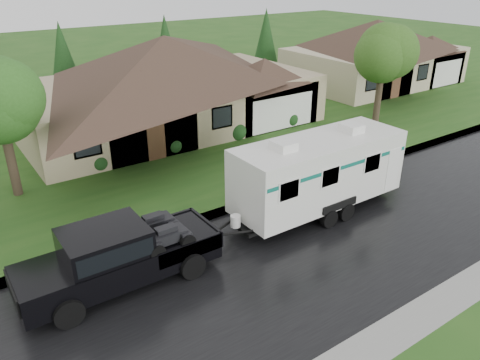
% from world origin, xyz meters
% --- Properties ---
extents(ground, '(140.00, 140.00, 0.00)m').
position_xyz_m(ground, '(0.00, 0.00, 0.00)').
color(ground, '#235019').
rests_on(ground, ground).
extents(road, '(140.00, 8.00, 0.01)m').
position_xyz_m(road, '(0.00, -2.00, 0.01)').
color(road, black).
rests_on(road, ground).
extents(curb, '(140.00, 0.50, 0.15)m').
position_xyz_m(curb, '(0.00, 2.25, 0.07)').
color(curb, gray).
rests_on(curb, ground).
extents(lawn, '(140.00, 26.00, 0.15)m').
position_xyz_m(lawn, '(0.00, 15.00, 0.07)').
color(lawn, '#235019').
rests_on(lawn, ground).
extents(house_main, '(19.44, 10.80, 6.90)m').
position_xyz_m(house_main, '(2.29, 13.84, 3.59)').
color(house_main, tan).
rests_on(house_main, lawn).
extents(house_neighbor, '(15.12, 9.72, 6.45)m').
position_xyz_m(house_neighbor, '(22.27, 14.34, 3.32)').
color(house_neighbor, '#C1B590').
rests_on(house_neighbor, lawn).
extents(tree_right_green, '(3.83, 3.83, 6.33)m').
position_xyz_m(tree_right_green, '(13.38, 6.66, 4.54)').
color(tree_right_green, '#382B1E').
rests_on(tree_right_green, lawn).
extents(shrub_row, '(13.60, 1.00, 1.00)m').
position_xyz_m(shrub_row, '(2.00, 9.30, 0.65)').
color(shrub_row, '#143814').
rests_on(shrub_row, lawn).
extents(pickup_truck, '(6.48, 2.46, 2.16)m').
position_xyz_m(pickup_truck, '(-6.90, 0.11, 1.16)').
color(pickup_truck, black).
rests_on(pickup_truck, ground).
extents(travel_trailer, '(7.99, 2.81, 3.59)m').
position_xyz_m(travel_trailer, '(1.92, 0.11, 1.90)').
color(travel_trailer, white).
rests_on(travel_trailer, ground).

